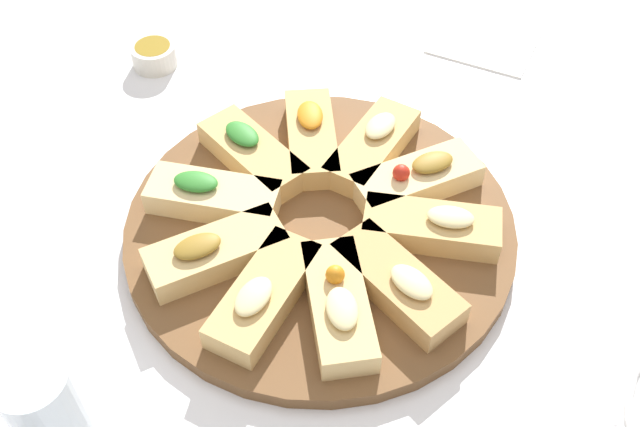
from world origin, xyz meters
The scene contains 15 objects.
ground_plane centered at (0.00, 0.00, 0.00)m, with size 3.00×3.00×0.00m, color white.
serving_board centered at (0.00, 0.00, 0.01)m, with size 0.42×0.42×0.02m, color brown.
focaccia_slice_0 centered at (0.07, -0.10, 0.03)m, with size 0.13×0.15×0.04m.
focaccia_slice_1 centered at (0.11, -0.04, 0.03)m, with size 0.15×0.10×0.04m.
focaccia_slice_2 centered at (0.11, 0.04, 0.03)m, with size 0.15×0.10×0.04m.
focaccia_slice_3 centered at (0.06, 0.10, 0.03)m, with size 0.12×0.15×0.04m.
focaccia_slice_4 centered at (-0.01, 0.12, 0.03)m, with size 0.06×0.14×0.04m.
focaccia_slice_5 centered at (-0.07, 0.09, 0.03)m, with size 0.13×0.14×0.04m.
focaccia_slice_6 centered at (-0.11, 0.04, 0.03)m, with size 0.15×0.10×0.04m.
focaccia_slice_7 centered at (-0.11, -0.04, 0.03)m, with size 0.15×0.10×0.04m.
focaccia_slice_8 centered at (-0.07, -0.10, 0.03)m, with size 0.12×0.15×0.04m.
focaccia_slice_9 centered at (0.00, -0.12, 0.03)m, with size 0.05×0.14×0.04m.
water_glass centered at (0.07, 0.32, 0.05)m, with size 0.06×0.06×0.11m, color silver.
napkin_stack centered at (-0.02, -0.41, 0.00)m, with size 0.14×0.12×0.01m, color white.
dipping_bowl centered at (0.34, -0.14, 0.02)m, with size 0.06×0.06×0.03m.
Camera 1 is at (-0.27, 0.45, 0.63)m, focal length 42.00 mm.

